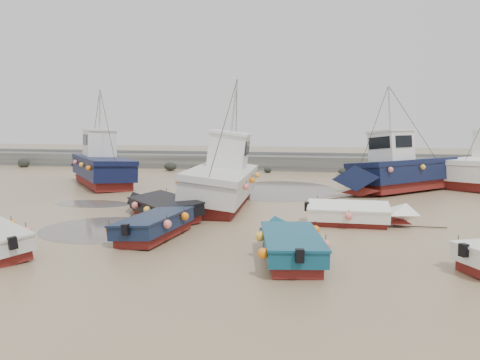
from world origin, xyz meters
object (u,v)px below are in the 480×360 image
Objects in this scene: dinghy_1 at (160,221)px; dinghy_4 at (162,205)px; person at (212,199)px; dinghy_5 at (357,212)px; cabin_boat_2 at (398,169)px; cabin_boat_1 at (222,178)px; dinghy_2 at (290,241)px; cabin_boat_0 at (100,165)px.

dinghy_1 is 3.49m from dinghy_4.
dinghy_4 is 2.92× the size of person.
person is (-7.36, 5.03, -0.56)m from dinghy_5.
dinghy_1 is at bearing 75.21° from person.
dinghy_1 is 0.71× the size of cabin_boat_2.
cabin_boat_1 is (1.78, 3.61, 0.78)m from dinghy_4.
cabin_boat_1 is (0.63, 6.90, 0.77)m from dinghy_1.
cabin_boat_1 is 6.00× the size of person.
dinghy_2 reaches higher than person.
dinghy_2 is 5.56m from dinghy_5.
dinghy_5 is at bearing 129.04° from person.
dinghy_4 is 14.65m from cabin_boat_2.
dinghy_2 is 11.38m from person.
dinghy_4 is at bearing -90.43° from dinghy_5.
dinghy_5 is at bearing -32.75° from cabin_boat_1.
cabin_boat_2 is at bearing 30.08° from cabin_boat_1.
dinghy_5 is 0.66× the size of cabin_boat_2.
cabin_boat_1 reaches higher than dinghy_4.
cabin_boat_1 is (-6.47, 3.66, 0.76)m from dinghy_5.
dinghy_4 is 8.25m from dinghy_5.
dinghy_5 is 8.93m from person.
dinghy_4 is 0.49× the size of cabin_boat_1.
dinghy_5 is (7.10, 3.24, 0.01)m from dinghy_1.
cabin_boat_0 is (-7.81, 9.18, 0.78)m from dinghy_4.
person is (8.71, -4.20, -1.32)m from cabin_boat_0.
cabin_boat_1 reaches higher than dinghy_2.
dinghy_5 is (2.21, 5.11, 0.01)m from dinghy_2.
dinghy_5 is 7.47m from cabin_boat_1.
dinghy_5 is 0.61× the size of cabin_boat_0.
person is at bearing -65.48° from cabin_boat_0.
dinghy_4 is 12.08m from cabin_boat_0.
dinghy_5 is 0.51× the size of cabin_boat_1.
dinghy_2 is 1.06× the size of dinghy_5.
person is at bearing 34.15° from dinghy_4.
dinghy_1 is at bearing 98.54° from cabin_boat_2.
dinghy_4 is (-6.04, 5.16, -0.01)m from dinghy_2.
dinghy_2 is 19.95m from cabin_boat_0.
cabin_boat_1 is (9.59, -5.57, -0.00)m from cabin_boat_0.
dinghy_1 is at bearing -94.02° from cabin_boat_0.
cabin_boat_2 is at bearing 164.21° from dinghy_5.
cabin_boat_1 is at bearing 106.33° from person.
cabin_boat_2 is at bearing 59.98° from dinghy_2.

